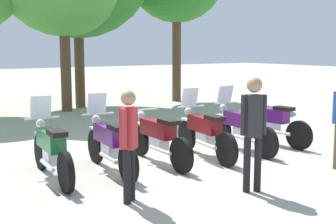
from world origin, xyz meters
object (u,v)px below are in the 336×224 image
motorcycle_4 (241,127)px  motorcycle_3 (204,132)px  motorcycle_0 (51,149)px  motorcycle_1 (109,143)px  motorcycle_2 (158,137)px  motorcycle_5 (270,122)px  person_1 (129,138)px  person_2 (253,125)px

motorcycle_4 → motorcycle_3: bearing=97.1°
motorcycle_0 → motorcycle_1: size_ratio=1.00×
motorcycle_0 → motorcycle_2: bearing=-88.3°
motorcycle_4 → motorcycle_5: (1.02, 0.14, -0.01)m
motorcycle_1 → motorcycle_4: size_ratio=1.00×
motorcycle_0 → motorcycle_5: 5.14m
person_1 → person_2: bearing=30.2°
motorcycle_4 → motorcycle_5: 1.03m
motorcycle_3 → motorcycle_1: bearing=95.0°
motorcycle_0 → motorcycle_1: 1.03m
motorcycle_3 → motorcycle_5: (2.05, 0.16, -0.01)m
motorcycle_0 → motorcycle_3: 3.10m
motorcycle_5 → person_2: (-2.81, -2.31, 0.54)m
motorcycle_3 → motorcycle_4: same height
motorcycle_0 → motorcycle_2: size_ratio=1.00×
motorcycle_3 → motorcycle_4: bearing=-80.7°
motorcycle_1 → motorcycle_5: (4.11, 0.06, -0.01)m
motorcycle_0 → motorcycle_2: 2.06m
motorcycle_0 → person_2: (2.32, -2.36, 0.52)m
motorcycle_3 → person_1: (-2.55, -1.49, 0.42)m
motorcycle_3 → motorcycle_4: 1.03m
motorcycle_4 → motorcycle_5: bearing=-76.4°
motorcycle_0 → motorcycle_4: bearing=-87.9°
motorcycle_2 → motorcycle_5: (3.08, 0.06, 0.00)m
motorcycle_1 → person_1: 1.72m
motorcycle_1 → person_2: (1.30, -2.25, 0.52)m
motorcycle_1 → motorcycle_3: (2.06, -0.11, 0.00)m
motorcycle_1 → motorcycle_2: bearing=-85.0°
motorcycle_5 → person_1: (-4.60, -1.65, 0.43)m
motorcycle_0 → motorcycle_3: size_ratio=1.00×
motorcycle_3 → person_2: (-0.76, -2.15, 0.52)m
motorcycle_2 → motorcycle_3: size_ratio=1.00×
motorcycle_0 → motorcycle_2: motorcycle_0 is taller
motorcycle_0 → person_1: 1.84m
motorcycle_2 → motorcycle_5: bearing=-86.7°
motorcycle_2 → motorcycle_3: 1.04m
motorcycle_2 → motorcycle_5: 3.08m
person_1 → person_2: (1.78, -0.65, 0.11)m
motorcycle_2 → motorcycle_1: bearing=92.1°
person_1 → motorcycle_3: bearing=80.7°
motorcycle_5 → motorcycle_3: bearing=90.8°
motorcycle_2 → motorcycle_4: 2.06m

